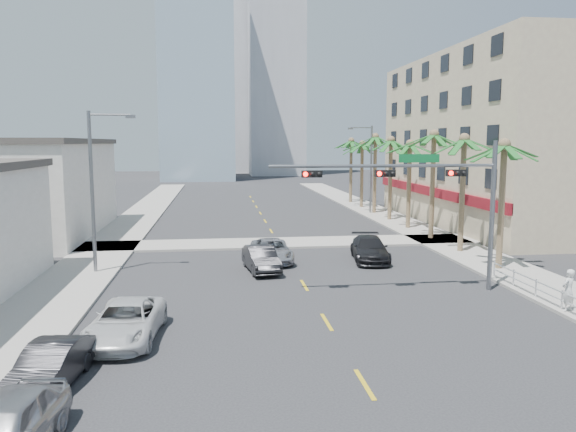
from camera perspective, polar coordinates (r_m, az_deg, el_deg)
The scene contains 28 objects.
ground at distance 19.72m, azimuth 6.25°, elevation -14.28°, with size 260.00×260.00×0.00m, color #262628.
sidewalk_right at distance 41.81m, azimuth 15.99°, elevation -2.77°, with size 4.00×120.00×0.15m, color gray.
sidewalk_left at distance 39.24m, azimuth -18.32°, elevation -3.51°, with size 4.00×120.00×0.15m, color gray.
sidewalk_cross at distance 40.68m, azimuth -0.92°, elevation -2.75°, with size 80.00×4.00×0.15m, color gray.
building_right at distance 54.57m, azimuth 21.88°, elevation 7.15°, with size 15.25×28.00×15.00m.
building_left_far at distance 48.39m, azimuth -25.41°, elevation 2.37°, with size 11.00×18.00×7.20m, color beige.
tower_far_left at distance 114.10m, azimuth -9.25°, elevation 15.79°, with size 14.00×14.00×48.00m, color #99B2C6.
tower_far_right at distance 130.49m, azimuth -1.22°, elevation 17.48°, with size 12.00×12.00×60.00m, color #ADADB2.
tower_far_center at distance 143.47m, azimuth -6.74°, elevation 12.89°, with size 16.00×16.00×42.00m, color #ADADB2.
traffic_signal_mast at distance 27.76m, azimuth 14.26°, elevation 2.63°, with size 11.12×0.54×7.20m.
palm_tree_0 at distance 33.79m, azimuth 21.13°, elevation 6.61°, with size 4.80×4.80×7.80m.
palm_tree_1 at distance 38.46m, azimuth 17.48°, elevation 7.33°, with size 4.80×4.80×8.16m.
palm_tree_2 at distance 43.25m, azimuth 14.61°, elevation 7.87°, with size 4.80×4.80×8.52m.
palm_tree_3 at distance 48.12m, azimuth 12.29°, elevation 7.05°, with size 4.80×4.80×7.80m.
palm_tree_4 at distance 53.05m, azimuth 10.42°, elevation 7.49°, with size 4.80×4.80×8.16m.
palm_tree_5 at distance 58.03m, azimuth 8.88°, elevation 7.86°, with size 4.80×4.80×8.52m.
palm_tree_6 at distance 63.05m, azimuth 7.56°, elevation 7.21°, with size 4.80×4.80×7.80m.
palm_tree_7 at distance 68.09m, azimuth 6.45°, elevation 7.53°, with size 4.80×4.80×8.16m.
streetlight_left at distance 32.57m, azimuth -18.96°, elevation 3.13°, with size 2.55×0.25×9.00m.
streetlight_right at distance 57.91m, azimuth 8.25°, elevation 5.18°, with size 2.55×0.25×9.00m.
guardrail at distance 28.71m, azimuth 23.90°, elevation -6.52°, with size 0.08×8.08×1.00m.
car_parked_near at distance 15.26m, azimuth -26.88°, elevation -18.76°, with size 1.77×4.41×1.50m, color #A7A8AC.
car_parked_mid at distance 18.75m, azimuth -23.03°, elevation -13.86°, with size 1.40×4.00×1.32m, color black.
car_parked_far at distance 22.00m, azimuth -16.14°, elevation -10.25°, with size 2.35×5.09×1.41m, color silver.
car_lane_left at distance 32.08m, azimuth -2.75°, elevation -4.37°, with size 1.51×4.34×1.43m, color black.
car_lane_center at distance 34.62m, azimuth -1.68°, elevation -3.53°, with size 2.28×4.95×1.37m, color #AFAFB3.
car_lane_right at distance 35.24m, azimuth 8.30°, elevation -3.33°, with size 2.07×5.09×1.48m, color black.
pedestrian at distance 26.86m, azimuth 26.59°, elevation -6.75°, with size 0.66×0.44×1.82m, color silver.
Camera 1 is at (-4.32, -17.80, 7.29)m, focal length 35.00 mm.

